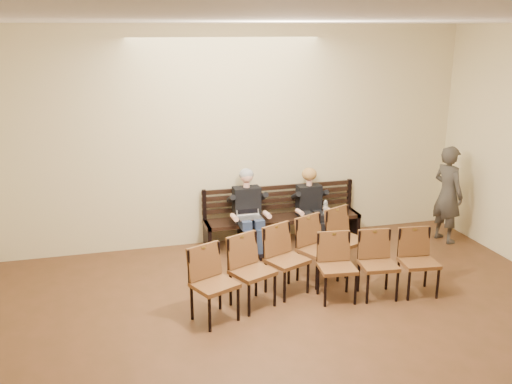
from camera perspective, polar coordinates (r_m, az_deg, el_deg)
The scene contains 10 objects.
room_walls at distance 5.03m, azimuth 7.24°, elevation 5.65°, with size 8.02×10.01×3.51m.
bench at distance 9.44m, azimuth 2.67°, elevation -3.81°, with size 2.60×0.90×0.45m, color black.
seated_man at distance 9.03m, azimuth -0.79°, elevation -1.96°, with size 0.53×0.73×1.27m, color black, non-canonical shape.
seated_woman at distance 9.36m, azimuth 5.49°, elevation -1.84°, with size 0.48×0.67×1.13m, color black, non-canonical shape.
laptop at distance 8.90m, azimuth -0.62°, elevation -2.61°, with size 0.36×0.29×0.26m, color silver.
water_bottle at distance 9.20m, azimuth 6.94°, elevation -2.21°, with size 0.07×0.07×0.23m, color silver.
bag at distance 9.29m, azimuth -0.42°, elevation -4.63°, with size 0.40×0.27×0.29m, color black.
passerby at distance 9.84m, azimuth 18.69°, elevation 0.47°, with size 0.68×0.45×1.86m, color #38342E.
chair_row_front at distance 7.62m, azimuth 3.12°, elevation -6.89°, with size 2.84×0.50×0.92m, color brown.
chair_row_back at distance 7.70m, azimuth 12.15°, elevation -7.20°, with size 1.58×0.48×0.88m, color brown.
Camera 1 is at (-1.90, -3.79, 3.44)m, focal length 40.00 mm.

